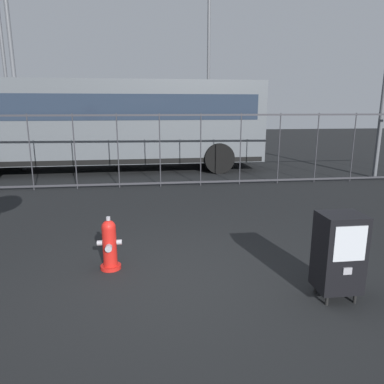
% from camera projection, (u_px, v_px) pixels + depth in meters
% --- Properties ---
extents(ground_plane, '(60.00, 60.00, 0.00)m').
position_uv_depth(ground_plane, '(181.00, 284.00, 4.56)').
color(ground_plane, black).
extents(fire_hydrant, '(0.33, 0.31, 0.75)m').
position_uv_depth(fire_hydrant, '(110.00, 245.00, 4.91)').
color(fire_hydrant, red).
rests_on(fire_hydrant, ground_plane).
extents(newspaper_box_primary, '(0.48, 0.42, 1.02)m').
position_uv_depth(newspaper_box_primary, '(339.00, 252.00, 4.10)').
color(newspaper_box_primary, black).
rests_on(newspaper_box_primary, ground_plane).
extents(fence_barrier, '(18.03, 0.04, 2.00)m').
position_uv_depth(fence_barrier, '(160.00, 150.00, 9.84)').
color(fence_barrier, '#2D2D33').
rests_on(fence_barrier, ground_plane).
extents(bus_near, '(10.54, 2.90, 3.00)m').
position_uv_depth(bus_near, '(107.00, 120.00, 12.36)').
color(bus_near, '#4C5156').
rests_on(bus_near, ground_plane).
extents(street_light_near_right, '(0.32, 0.32, 8.73)m').
position_uv_depth(street_light_near_right, '(209.00, 43.00, 16.29)').
color(street_light_near_right, '#4C4F54').
rests_on(street_light_near_right, ground_plane).
extents(street_light_far_left, '(0.32, 0.32, 8.17)m').
position_uv_depth(street_light_far_left, '(2.00, 45.00, 14.94)').
color(street_light_far_left, '#4C4F54').
rests_on(street_light_far_left, ground_plane).
extents(street_light_far_right, '(0.32, 0.32, 8.70)m').
position_uv_depth(street_light_far_right, '(8.00, 18.00, 11.54)').
color(street_light_far_right, '#4C4F54').
rests_on(street_light_far_right, ground_plane).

